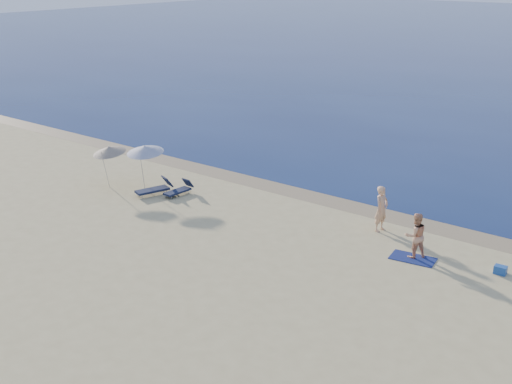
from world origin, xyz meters
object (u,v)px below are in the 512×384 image
(blue_cooler, at_px, (500,270))
(umbrella_near, at_px, (145,149))
(person_left, at_px, (381,209))
(person_right, at_px, (415,235))

(blue_cooler, relative_size, umbrella_near, 0.18)
(person_left, distance_m, umbrella_near, 11.83)
(blue_cooler, bearing_deg, person_left, 167.22)
(person_right, relative_size, umbrella_near, 0.76)
(person_left, relative_size, blue_cooler, 4.51)
(person_left, bearing_deg, person_right, -117.51)
(umbrella_near, bearing_deg, blue_cooler, -6.88)
(blue_cooler, distance_m, umbrella_near, 16.98)
(person_right, height_order, umbrella_near, umbrella_near)
(umbrella_near, bearing_deg, person_right, -8.29)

